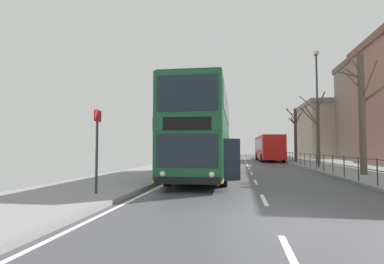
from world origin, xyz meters
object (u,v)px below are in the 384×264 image
double_decker_bus_main (203,134)px  bare_tree_far_01 (295,132)px  background_bus_far_lane (269,147)px  bare_tree_far_00 (317,129)px  street_lamp_far_side (317,101)px  bus_stop_sign_near (97,142)px  background_building_02 (333,131)px  bare_tree_far_02 (362,110)px

double_decker_bus_main → bare_tree_far_01: size_ratio=1.81×
background_bus_far_lane → bare_tree_far_01: bearing=-54.3°
double_decker_bus_main → bare_tree_far_00: 16.01m
street_lamp_far_side → bare_tree_far_01: size_ratio=1.47×
bare_tree_far_00 → bare_tree_far_01: bare_tree_far_00 is taller
bus_stop_sign_near → background_building_02: size_ratio=0.21×
bus_stop_sign_near → background_building_02: (19.48, 42.14, 2.65)m
street_lamp_far_side → bare_tree_far_00: size_ratio=1.37×
double_decker_bus_main → street_lamp_far_side: size_ratio=1.23×
background_bus_far_lane → background_building_02: size_ratio=0.82×
bare_tree_far_02 → background_building_02: background_building_02 is taller
bare_tree_far_01 → background_building_02: background_building_02 is taller
double_decker_bus_main → background_bus_far_lane: (5.41, 22.23, -0.65)m
double_decker_bus_main → street_lamp_far_side: (7.69, 8.05, 2.81)m
street_lamp_far_side → bare_tree_far_02: street_lamp_far_side is taller
bare_tree_far_01 → bare_tree_far_00: bearing=-79.9°
bare_tree_far_02 → background_building_02: size_ratio=0.53×
double_decker_bus_main → bus_stop_sign_near: size_ratio=4.03×
double_decker_bus_main → bare_tree_far_02: 8.86m
bare_tree_far_00 → street_lamp_far_side: bearing=-103.3°
street_lamp_far_side → bare_tree_far_02: (0.83, -6.02, -1.49)m
background_bus_far_lane → street_lamp_far_side: (2.28, -14.18, 3.46)m
double_decker_bus_main → background_building_02: 39.45m
bare_tree_far_01 → bare_tree_far_02: size_ratio=0.88×
background_bus_far_lane → bare_tree_far_01: 4.67m
bare_tree_far_01 → bare_tree_far_02: bearing=-88.1°
bus_stop_sign_near → bare_tree_far_01: bearing=67.2°
bare_tree_far_01 → bus_stop_sign_near: bearing=-112.8°
street_lamp_far_side → double_decker_bus_main: bearing=-133.7°
street_lamp_far_side → background_building_02: street_lamp_far_side is taller
double_decker_bus_main → background_bus_far_lane: 22.89m
background_bus_far_lane → street_lamp_far_side: bearing=-80.9°
bare_tree_far_01 → background_building_02: size_ratio=0.46×
double_decker_bus_main → bare_tree_far_00: (8.93, 13.25, 1.00)m
background_bus_far_lane → background_building_02: bearing=49.5°
bare_tree_far_00 → bare_tree_far_02: 11.23m
bus_stop_sign_near → street_lamp_far_side: street_lamp_far_side is taller
street_lamp_far_side → bare_tree_far_01: bearing=88.6°
street_lamp_far_side → bare_tree_far_00: bearing=76.7°
bare_tree_far_00 → bare_tree_far_01: (-0.97, 5.43, 0.03)m
bare_tree_far_01 → street_lamp_far_side: bearing=-91.4°
background_bus_far_lane → bare_tree_far_02: bearing=-81.3°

